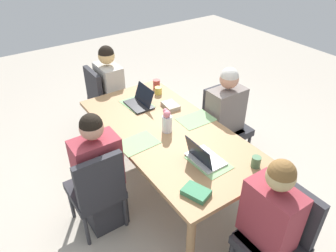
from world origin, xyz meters
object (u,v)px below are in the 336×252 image
at_px(person_near_left_near, 224,123).
at_px(flower_vase, 167,121).
at_px(coffee_mug_centre_left, 158,91).
at_px(person_far_left_far, 100,178).
at_px(chair_head_left_right_near, 279,234).
at_px(person_head_right_left_mid, 111,96).
at_px(laptop_head_right_left_mid, 140,102).
at_px(book_red_cover, 171,106).
at_px(chair_near_left_near, 223,121).
at_px(coffee_mug_near_left, 157,84).
at_px(chair_head_right_left_mid, 104,98).
at_px(person_head_left_right_near, 267,230).
at_px(laptop_head_left_right_near, 204,157).
at_px(coffee_mug_near_right, 256,162).
at_px(chair_far_left_far, 97,188).
at_px(book_blue_cover, 196,192).
at_px(dining_table, 168,136).

height_order(person_near_left_near, flower_vase, person_near_left_near).
bearing_deg(coffee_mug_centre_left, person_far_left_far, 123.45).
relative_size(person_far_left_far, chair_head_left_right_near, 1.33).
xyz_separation_m(person_head_right_left_mid, person_far_left_far, (-1.34, 0.76, 0.00)).
height_order(person_far_left_far, laptop_head_right_left_mid, person_far_left_far).
distance_m(person_near_left_near, person_far_left_far, 1.53).
bearing_deg(person_near_left_near, book_red_cover, 55.25).
bearing_deg(flower_vase, laptop_head_right_left_mid, -3.62).
xyz_separation_m(chair_near_left_near, coffee_mug_near_left, (0.74, 0.44, 0.28)).
bearing_deg(person_head_right_left_mid, chair_head_right_left_mid, 51.24).
relative_size(person_near_left_near, person_far_left_far, 1.00).
bearing_deg(chair_near_left_near, person_head_left_right_near, 149.48).
xyz_separation_m(person_head_right_left_mid, book_red_cover, (-0.95, -0.28, 0.23)).
distance_m(chair_near_left_near, flower_vase, 0.92).
distance_m(person_head_left_right_near, laptop_head_left_right_near, 0.75).
xyz_separation_m(flower_vase, coffee_mug_centre_left, (0.69, -0.35, -0.08)).
relative_size(coffee_mug_near_right, book_red_cover, 0.50).
bearing_deg(chair_far_left_far, book_blue_cover, -143.89).
height_order(chair_head_left_right_near, person_head_left_right_near, person_head_left_right_near).
distance_m(coffee_mug_near_left, coffee_mug_near_right, 1.68).
xyz_separation_m(flower_vase, book_blue_cover, (-0.82, 0.29, -0.10)).
distance_m(chair_head_right_left_mid, chair_far_left_far, 1.65).
xyz_separation_m(chair_head_left_right_near, laptop_head_right_left_mid, (1.89, 0.09, 0.27)).
bearing_deg(person_far_left_far, coffee_mug_near_right, -127.29).
distance_m(flower_vase, coffee_mug_near_right, 0.91).
height_order(person_head_left_right_near, coffee_mug_centre_left, person_head_left_right_near).
relative_size(person_head_left_right_near, laptop_head_right_left_mid, 3.73).
bearing_deg(coffee_mug_near_left, chair_far_left_far, 127.47).
bearing_deg(person_head_left_right_near, person_far_left_far, 33.13).
bearing_deg(chair_head_right_left_mid, laptop_head_right_left_mid, -172.60).
height_order(dining_table, coffee_mug_near_left, coffee_mug_near_left).
bearing_deg(chair_near_left_near, book_blue_cover, 128.63).
relative_size(chair_head_left_right_near, book_blue_cover, 4.50).
bearing_deg(person_head_left_right_near, chair_head_right_left_mid, 2.58).
height_order(person_near_left_near, person_head_right_left_mid, same).
height_order(chair_far_left_far, flower_vase, flower_vase).
height_order(chair_far_left_far, coffee_mug_near_left, chair_far_left_far).
distance_m(laptop_head_right_left_mid, coffee_mug_centre_left, 0.33).
relative_size(person_head_right_left_mid, coffee_mug_centre_left, 14.29).
bearing_deg(chair_far_left_far, coffee_mug_near_right, -123.23).
distance_m(dining_table, chair_head_left_right_near, 1.34).
bearing_deg(person_far_left_far, dining_table, -87.30).
xyz_separation_m(chair_head_right_left_mid, coffee_mug_near_left, (-0.54, -0.47, 0.28)).
bearing_deg(book_blue_cover, chair_head_left_right_near, -160.11).
bearing_deg(laptop_head_left_right_near, person_far_left_far, 55.43).
distance_m(dining_table, person_far_left_far, 0.78).
xyz_separation_m(chair_head_right_left_mid, person_head_right_left_mid, (-0.06, -0.07, 0.03)).
bearing_deg(chair_near_left_near, book_red_cover, 64.15).
height_order(chair_near_left_near, coffee_mug_near_left, chair_near_left_near).
bearing_deg(person_near_left_near, chair_far_left_far, 94.19).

